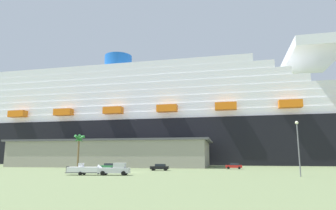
{
  "coord_description": "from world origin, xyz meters",
  "views": [
    {
      "loc": [
        23.12,
        -61.14,
        3.36
      ],
      "look_at": [
        -1.47,
        36.0,
        20.87
      ],
      "focal_mm": 31.49,
      "sensor_mm": 36.0,
      "label": 1
    }
  ],
  "objects_px": {
    "cruise_ship": "(173,124)",
    "palm_tree": "(79,141)",
    "street_lamp": "(298,141)",
    "parked_car_black_coupe": "(160,167)",
    "pickup_truck": "(115,169)",
    "small_boat_on_trailer": "(88,170)",
    "parked_car_red_hatchback": "(234,166)",
    "parked_car_green_wagon": "(109,166)"
  },
  "relations": [
    {
      "from": "cruise_ship",
      "to": "pickup_truck",
      "type": "height_order",
      "value": "cruise_ship"
    },
    {
      "from": "cruise_ship",
      "to": "palm_tree",
      "type": "xyz_separation_m",
      "value": [
        -11.71,
        -59.44,
        -10.36
      ]
    },
    {
      "from": "pickup_truck",
      "to": "small_boat_on_trailer",
      "type": "height_order",
      "value": "pickup_truck"
    },
    {
      "from": "pickup_truck",
      "to": "small_boat_on_trailer",
      "type": "relative_size",
      "value": 0.74
    },
    {
      "from": "parked_car_black_coupe",
      "to": "pickup_truck",
      "type": "bearing_deg",
      "value": -98.7
    },
    {
      "from": "street_lamp",
      "to": "parked_car_black_coupe",
      "type": "relative_size",
      "value": 2.01
    },
    {
      "from": "cruise_ship",
      "to": "street_lamp",
      "type": "distance_m",
      "value": 86.9
    },
    {
      "from": "street_lamp",
      "to": "parked_car_red_hatchback",
      "type": "bearing_deg",
      "value": 112.06
    },
    {
      "from": "street_lamp",
      "to": "parked_car_red_hatchback",
      "type": "distance_m",
      "value": 31.4
    },
    {
      "from": "palm_tree",
      "to": "parked_car_red_hatchback",
      "type": "xyz_separation_m",
      "value": [
        39.92,
        11.85,
        -6.54
      ]
    },
    {
      "from": "pickup_truck",
      "to": "palm_tree",
      "type": "bearing_deg",
      "value": 134.31
    },
    {
      "from": "parked_car_green_wagon",
      "to": "parked_car_black_coupe",
      "type": "relative_size",
      "value": 1.06
    },
    {
      "from": "cruise_ship",
      "to": "street_lamp",
      "type": "height_order",
      "value": "cruise_ship"
    },
    {
      "from": "pickup_truck",
      "to": "palm_tree",
      "type": "xyz_separation_m",
      "value": [
        -19.92,
        20.41,
        6.33
      ]
    },
    {
      "from": "pickup_truck",
      "to": "parked_car_black_coupe",
      "type": "height_order",
      "value": "pickup_truck"
    },
    {
      "from": "small_boat_on_trailer",
      "to": "cruise_ship",
      "type": "bearing_deg",
      "value": 92.25
    },
    {
      "from": "pickup_truck",
      "to": "parked_car_red_hatchback",
      "type": "relative_size",
      "value": 1.35
    },
    {
      "from": "cruise_ship",
      "to": "palm_tree",
      "type": "distance_m",
      "value": 61.46
    },
    {
      "from": "pickup_truck",
      "to": "parked_car_red_hatchback",
      "type": "bearing_deg",
      "value": 58.2
    },
    {
      "from": "street_lamp",
      "to": "parked_car_black_coupe",
      "type": "distance_m",
      "value": 33.07
    },
    {
      "from": "street_lamp",
      "to": "parked_car_black_coupe",
      "type": "height_order",
      "value": "street_lamp"
    },
    {
      "from": "pickup_truck",
      "to": "street_lamp",
      "type": "xyz_separation_m",
      "value": [
        31.64,
        3.54,
        4.9
      ]
    },
    {
      "from": "street_lamp",
      "to": "parked_car_green_wagon",
      "type": "height_order",
      "value": "street_lamp"
    },
    {
      "from": "pickup_truck",
      "to": "small_boat_on_trailer",
      "type": "bearing_deg",
      "value": -169.38
    },
    {
      "from": "parked_car_black_coupe",
      "to": "small_boat_on_trailer",
      "type": "bearing_deg",
      "value": -111.62
    },
    {
      "from": "small_boat_on_trailer",
      "to": "parked_car_red_hatchback",
      "type": "height_order",
      "value": "small_boat_on_trailer"
    },
    {
      "from": "parked_car_black_coupe",
      "to": "palm_tree",
      "type": "bearing_deg",
      "value": 176.82
    },
    {
      "from": "palm_tree",
      "to": "parked_car_red_hatchback",
      "type": "bearing_deg",
      "value": 16.53
    },
    {
      "from": "small_boat_on_trailer",
      "to": "parked_car_green_wagon",
      "type": "relative_size",
      "value": 1.62
    },
    {
      "from": "pickup_truck",
      "to": "parked_car_black_coupe",
      "type": "xyz_separation_m",
      "value": [
        2.93,
        19.14,
        -0.21
      ]
    },
    {
      "from": "small_boat_on_trailer",
      "to": "street_lamp",
      "type": "bearing_deg",
      "value": 6.98
    },
    {
      "from": "pickup_truck",
      "to": "parked_car_red_hatchback",
      "type": "height_order",
      "value": "pickup_truck"
    },
    {
      "from": "parked_car_red_hatchback",
      "to": "cruise_ship",
      "type": "bearing_deg",
      "value": 120.66
    },
    {
      "from": "small_boat_on_trailer",
      "to": "palm_tree",
      "type": "bearing_deg",
      "value": 124.88
    },
    {
      "from": "street_lamp",
      "to": "palm_tree",
      "type": "bearing_deg",
      "value": 161.88
    },
    {
      "from": "pickup_truck",
      "to": "street_lamp",
      "type": "distance_m",
      "value": 32.21
    },
    {
      "from": "parked_car_black_coupe",
      "to": "cruise_ship",
      "type": "bearing_deg",
      "value": 100.4
    },
    {
      "from": "street_lamp",
      "to": "cruise_ship",
      "type": "bearing_deg",
      "value": 117.57
    },
    {
      "from": "cruise_ship",
      "to": "small_boat_on_trailer",
      "type": "bearing_deg",
      "value": -87.75
    },
    {
      "from": "pickup_truck",
      "to": "parked_car_red_hatchback",
      "type": "distance_m",
      "value": 37.96
    },
    {
      "from": "small_boat_on_trailer",
      "to": "parked_car_red_hatchback",
      "type": "distance_m",
      "value": 41.59
    },
    {
      "from": "small_boat_on_trailer",
      "to": "street_lamp",
      "type": "height_order",
      "value": "street_lamp"
    }
  ]
}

